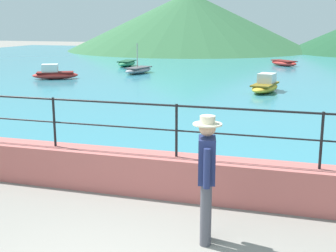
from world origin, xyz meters
name	(u,v)px	position (x,y,z in m)	size (l,w,h in m)	color
promenade_wall	(176,176)	(0.00, 3.20, 0.35)	(20.00, 0.56, 0.70)	#BC605B
railing	(176,120)	(0.00, 3.20, 1.34)	(18.44, 0.04, 0.90)	black
lake_water	(274,69)	(0.00, 25.84, 0.03)	(64.00, 44.32, 0.06)	teal
hill_main	(189,21)	(-10.20, 43.91, 3.00)	(25.59, 25.59, 6.00)	#33663D
person_walking	(206,173)	(0.84, 1.68, 0.98)	(0.38, 0.56, 1.75)	#4C4C56
boat_0	(138,70)	(-7.19, 20.60, 0.26)	(1.34, 2.43, 1.70)	gray
boat_2	(54,74)	(-10.42, 16.89, 0.33)	(2.46, 1.85, 0.76)	red
boat_4	(265,86)	(0.39, 15.46, 0.33)	(1.29, 2.42, 0.76)	gold
boat_5	(284,63)	(0.51, 27.81, 0.26)	(2.22, 2.30, 0.36)	red
boat_6	(127,63)	(-9.50, 24.58, 0.26)	(1.04, 2.35, 0.36)	#338C59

